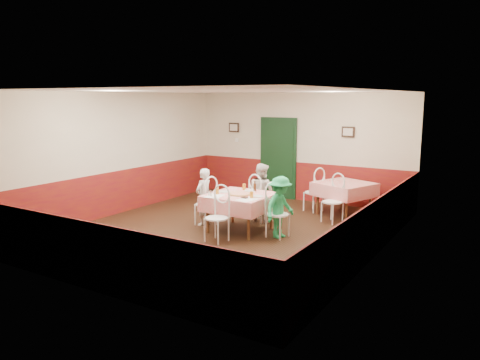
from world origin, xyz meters
The scene contains 39 objects.
floor centered at (0.00, 0.00, 0.00)m, with size 7.00×7.00×0.00m, color black.
ceiling centered at (0.00, 0.00, 2.80)m, with size 7.00×7.00×0.00m, color white.
back_wall centered at (0.00, 3.50, 1.40)m, with size 6.00×0.10×2.80m, color beige.
front_wall centered at (0.00, -3.50, 1.40)m, with size 6.00×0.10×2.80m, color beige.
left_wall centered at (-3.00, 0.00, 1.40)m, with size 0.10×7.00×2.80m, color beige.
right_wall centered at (3.00, 0.00, 1.40)m, with size 0.10×7.00×2.80m, color beige.
wainscot_back centered at (0.00, 3.48, 0.50)m, with size 6.00×0.03×1.00m, color maroon.
wainscot_front centered at (0.00, -3.48, 0.50)m, with size 6.00×0.03×1.00m, color maroon.
wainscot_left centered at (-2.98, 0.00, 0.50)m, with size 0.03×7.00×1.00m, color maroon.
wainscot_right centered at (2.98, 0.00, 0.50)m, with size 0.03×7.00×1.00m, color maroon.
door centered at (-0.60, 3.45, 1.05)m, with size 0.96×0.06×2.10m, color black.
picture_left centered at (-2.00, 3.45, 1.85)m, with size 0.32×0.03×0.26m, color black.
picture_right centered at (1.30, 3.45, 1.85)m, with size 0.32×0.03×0.26m, color black.
thermostat centered at (-1.90, 3.45, 1.50)m, with size 0.10×0.03×0.10m, color white.
main_table centered at (0.22, 0.15, 0.38)m, with size 1.22×1.22×0.77m, color red.
second_table centered at (1.58, 2.51, 0.38)m, with size 1.12×1.12×0.77m, color red.
chair_left centered at (-0.63, 0.15, 0.45)m, with size 0.42×0.42×0.90m, color white, non-canonical shape.
chair_right centered at (1.07, 0.16, 0.45)m, with size 0.42×0.42×0.90m, color white, non-canonical shape.
chair_far centered at (0.21, 1.00, 0.45)m, with size 0.42×0.42×0.90m, color white, non-canonical shape.
chair_near centered at (0.22, -0.70, 0.45)m, with size 0.42×0.42×0.90m, color white, non-canonical shape.
chair_second_a centered at (0.83, 2.51, 0.45)m, with size 0.42×0.42×0.90m, color white, non-canonical shape.
chair_second_b centered at (1.58, 1.76, 0.45)m, with size 0.42×0.42×0.90m, color white, non-canonical shape.
pizza centered at (0.23, 0.12, 0.78)m, with size 0.45×0.45×0.03m, color #B74723.
plate_left centered at (-0.18, 0.18, 0.77)m, with size 0.25×0.25×0.01m, color white.
plate_right centered at (0.63, 0.14, 0.77)m, with size 0.25×0.25×0.01m, color white.
plate_far centered at (0.23, 0.55, 0.77)m, with size 0.25×0.25×0.01m, color white.
glass_a centered at (-0.18, -0.09, 0.83)m, with size 0.08×0.08×0.15m, color #BF7219.
glass_b centered at (0.60, -0.04, 0.82)m, with size 0.07×0.07×0.13m, color #BF7219.
glass_c centered at (0.06, 0.58, 0.82)m, with size 0.07×0.07×0.13m, color #BF7219.
beer_bottle centered at (0.33, 0.56, 0.86)m, with size 0.05×0.05×0.20m, color #381C0A.
shaker_a centered at (-0.23, -0.29, 0.81)m, with size 0.04×0.04×0.09m, color silver.
shaker_b centered at (-0.16, -0.31, 0.81)m, with size 0.04×0.04×0.09m, color silver.
shaker_c centered at (-0.25, -0.21, 0.81)m, with size 0.04×0.04×0.09m, color #B23319.
menu_left centered at (-0.11, -0.27, 0.76)m, with size 0.30×0.40×0.00m, color white.
menu_right centered at (0.60, -0.21, 0.76)m, with size 0.30×0.40×0.00m, color white.
wallet centered at (0.49, -0.12, 0.77)m, with size 0.11×0.09×0.02m, color black.
diner_left centered at (-0.68, 0.15, 0.61)m, with size 0.44×0.29×1.21m, color gray.
diner_far centered at (0.21, 1.05, 0.64)m, with size 0.62×0.48×1.28m, color gray.
diner_right centered at (1.12, 0.16, 0.60)m, with size 0.78×0.45×1.20m, color gray.
Camera 1 is at (5.02, -7.70, 2.67)m, focal length 35.00 mm.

